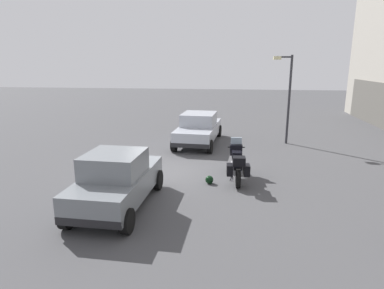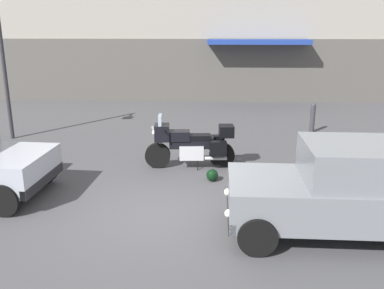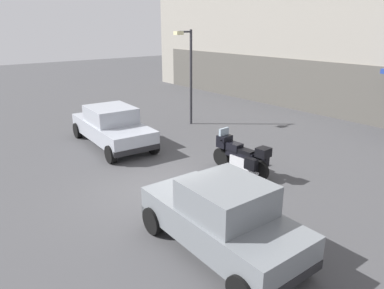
% 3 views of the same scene
% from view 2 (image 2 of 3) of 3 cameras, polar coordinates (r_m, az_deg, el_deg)
% --- Properties ---
extents(ground_plane, '(80.00, 80.00, 0.00)m').
position_cam_2_polar(ground_plane, '(8.34, -4.20, -9.19)').
color(ground_plane, '#424244').
extents(motorcycle, '(2.26, 0.78, 1.36)m').
position_cam_2_polar(motorcycle, '(10.59, -0.05, 0.09)').
color(motorcycle, black).
rests_on(motorcycle, ground).
extents(helmet, '(0.28, 0.28, 0.28)m').
position_cam_2_polar(helmet, '(9.86, 2.74, -4.14)').
color(helmet, black).
rests_on(helmet, ground).
extents(car_hatchback_near, '(3.92, 1.88, 1.64)m').
position_cam_2_polar(car_hatchback_near, '(7.68, 19.63, -5.88)').
color(car_hatchback_near, slate).
rests_on(car_hatchback_near, ground).
extents(streetlamp_curbside, '(0.28, 0.94, 4.40)m').
position_cam_2_polar(streetlamp_curbside, '(14.00, -24.46, 11.34)').
color(streetlamp_curbside, '#2D2D33').
rests_on(streetlamp_curbside, ground).
extents(bollard_curbside, '(0.16, 0.16, 0.99)m').
position_cam_2_polar(bollard_curbside, '(14.55, 15.91, 3.57)').
color(bollard_curbside, '#333338').
rests_on(bollard_curbside, ground).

